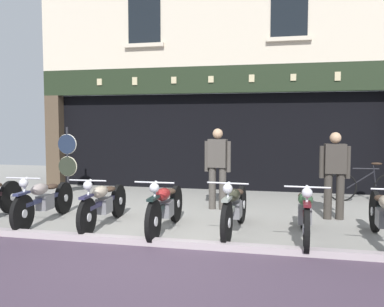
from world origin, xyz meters
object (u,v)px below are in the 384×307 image
Objects in this scene: leaning_bicycle at (366,186)px; tyre_sign_pole at (67,156)px; shopkeeper_center at (335,171)px; motorcycle_center_right at (235,207)px; advert_board_far at (355,129)px; motorcycle_right at (305,212)px; advert_board_near at (304,125)px; motorcycle_center at (166,206)px; salesman_left at (218,165)px; motorcycle_left at (44,200)px; motorcycle_center_left at (103,203)px.

tyre_sign_pole is at bearing 92.31° from leaning_bicycle.
shopkeeper_center reaches higher than leaning_bicycle.
advert_board_far is (2.56, 4.38, 1.24)m from motorcycle_center_right.
leaning_bicycle is at bearing 3.46° from tyre_sign_pole.
motorcycle_center_right is at bearing 140.26° from leaning_bicycle.
motorcycle_right is (1.10, -0.16, 0.00)m from motorcycle_center_right.
advert_board_far is 0.64× the size of leaning_bicycle.
advert_board_near reaches higher than shopkeeper_center.
salesman_left reaches higher than motorcycle_center.
leaning_bicycle is (0.94, 1.97, -0.54)m from shopkeeper_center.
motorcycle_left is 1.89× the size of advert_board_far.
motorcycle_left is 2.32m from motorcycle_center.
motorcycle_center is at bearing 131.50° from leaning_bicycle.
motorcycle_center_right is at bearing -6.74° from motorcycle_right.
salesman_left is at bearing -140.13° from advert_board_far.
motorcycle_right is at bearing 154.79° from leaning_bicycle.
motorcycle_right reaches higher than leaning_bicycle.
advert_board_near is at bearing -131.05° from motorcycle_center_left.
motorcycle_center_left is at bearing -5.70° from motorcycle_center.
motorcycle_center_left is 2.20× the size of advert_board_near.
advert_board_far is at bearing -116.77° from motorcycle_center_right.
motorcycle_center_left is 5.87m from advert_board_near.
motorcycle_left is 0.99× the size of motorcycle_right.
motorcycle_right is at bearing -27.99° from tyre_sign_pole.
motorcycle_left is 6.63m from advert_board_near.
leaning_bicycle is at bearing -119.88° from shopkeeper_center.
motorcycle_center_left is 1.24× the size of shopkeeper_center.
motorcycle_left is 5.37m from shopkeeper_center.
motorcycle_center is 2.23× the size of advert_board_near.
leaning_bicycle is at bearing -154.15° from motorcycle_left.
advert_board_far is (7.18, 1.50, 0.71)m from tyre_sign_pole.
motorcycle_right is 2.60m from salesman_left.
motorcycle_left is 3.45m from salesman_left.
salesman_left is 4.13m from advert_board_far.
motorcycle_left is 1.26× the size of shopkeeper_center.
motorcycle_center_left is at bearing 51.36° from salesman_left.
advert_board_far is 1.68m from leaning_bicycle.
motorcycle_center_right is 1.23× the size of salesman_left.
advert_board_far is (4.85, 4.43, 1.25)m from motorcycle_center_left.
advert_board_near is (1.87, 2.60, 0.81)m from salesman_left.
shopkeeper_center is 0.95× the size of leaning_bicycle.
motorcycle_center_right is at bearing 179.34° from motorcycle_center_left.
motorcycle_center_left is 0.97× the size of motorcycle_center_right.
motorcycle_center_right is 1.27× the size of shopkeeper_center.
motorcycle_center is at bearing 23.76° from shopkeeper_center.
advert_board_near reaches higher than motorcycle_right.
motorcycle_center reaches higher than motorcycle_left.
motorcycle_center_right is 1.00× the size of motorcycle_right.
shopkeeper_center is at bearing -110.72° from motorcycle_right.
motorcycle_center_right reaches higher than motorcycle_left.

